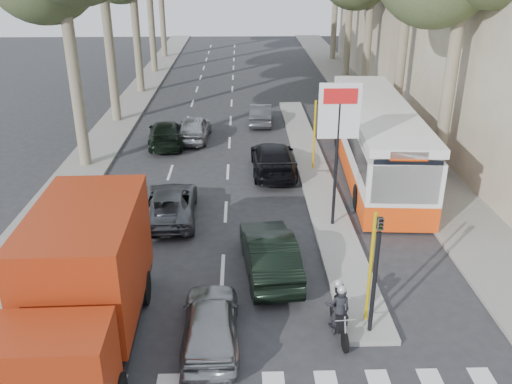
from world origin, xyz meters
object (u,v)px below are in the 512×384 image
red_truck (83,282)px  motorcycle (338,309)px  dark_hatchback (269,253)px  silver_hatchback (211,322)px  city_bus (376,137)px

red_truck → motorcycle: bearing=1.6°
dark_hatchback → motorcycle: 3.57m
motorcycle → dark_hatchback: bearing=115.1°
silver_hatchback → dark_hatchback: (1.75, 3.51, 0.09)m
dark_hatchback → red_truck: 6.18m
silver_hatchback → motorcycle: (3.49, 0.40, 0.08)m
red_truck → dark_hatchback: bearing=33.6°
dark_hatchback → city_bus: 10.49m
city_bus → motorcycle: city_bus is taller
motorcycle → silver_hatchback: bearing=-177.5°
dark_hatchback → silver_hatchback: bearing=57.9°
red_truck → city_bus: size_ratio=0.53×
red_truck → city_bus: bearing=48.4°
city_bus → red_truck: bearing=-126.5°
red_truck → motorcycle: 6.83m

